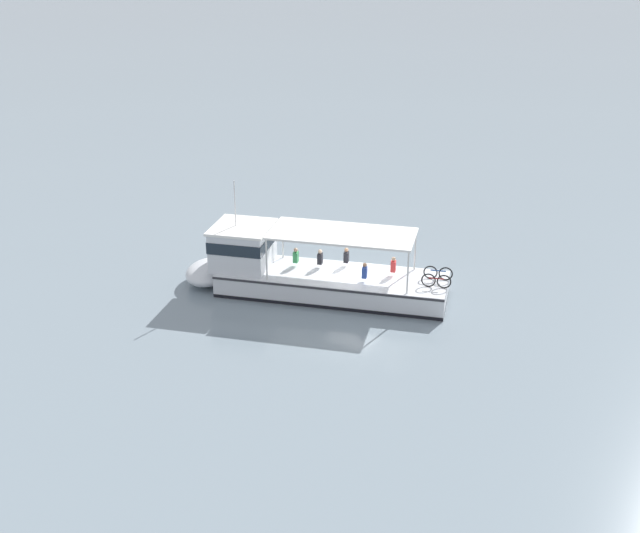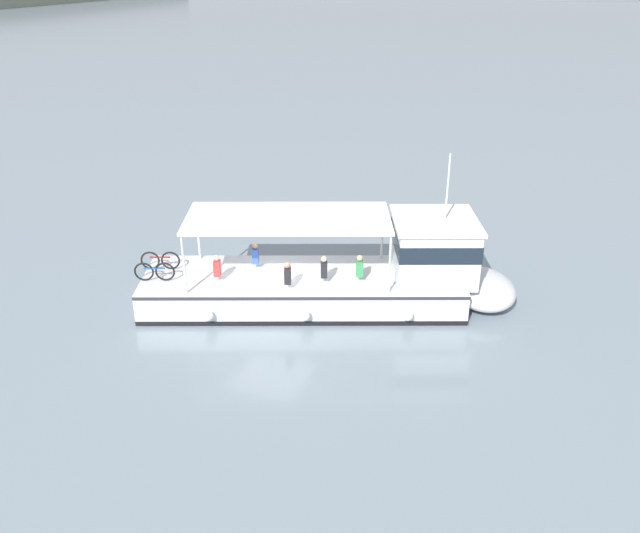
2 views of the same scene
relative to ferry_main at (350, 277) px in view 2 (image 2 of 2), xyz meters
name	(u,v)px [view 2 (image 2 of 2)]	position (x,y,z in m)	size (l,w,h in m)	color
ground_plane	(269,314)	(-1.68, 2.28, -1.02)	(400.00, 400.00, 0.00)	gray
ferry_main	(350,277)	(0.00, 0.00, 0.00)	(7.34, 12.98, 5.32)	silver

